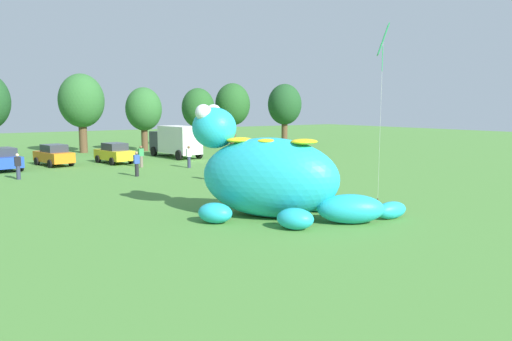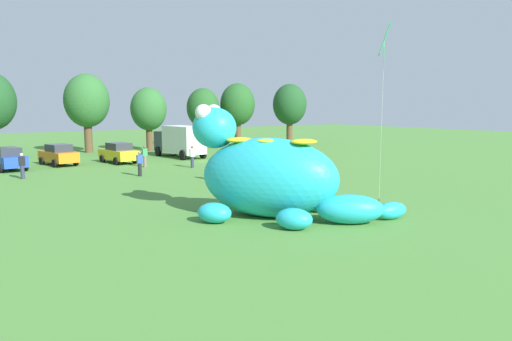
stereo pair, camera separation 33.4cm
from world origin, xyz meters
The scene contains 17 objects.
ground_plane centered at (0.00, 0.00, 0.00)m, with size 160.00×160.00×0.00m, color #4C8438.
giant_inflatable_creature centered at (-0.18, -0.65, 1.77)m, with size 8.18×7.73×4.84m.
car_blue centered at (-7.39, 22.94, 0.86)m, with size 2.47×4.33×1.72m.
car_orange centered at (-3.52, 24.05, 0.86)m, with size 2.51×4.35×1.72m.
car_yellow centered at (1.03, 22.87, 0.86)m, with size 2.38×4.30×1.72m.
box_truck centered at (7.38, 24.27, 1.60)m, with size 2.76×6.54×2.95m.
tree_centre centered at (1.59, 33.98, 5.27)m, with size 4.54×4.54×8.06m.
tree_centre_right centered at (7.57, 32.31, 4.43)m, with size 3.81×3.81×6.77m.
tree_mid_right centered at (15.21, 34.38, 4.52)m, with size 3.90×3.90×6.92m.
tree_right centered at (19.62, 33.67, 4.95)m, with size 4.27×4.27×7.57m.
tree_far_right centered at (26.07, 31.55, 4.96)m, with size 4.27×4.27×7.58m.
spectator_near_inflatable centered at (-0.32, 14.37, 0.85)m, with size 0.38×0.26×1.71m.
spectator_mid_field centered at (3.07, 9.52, 0.85)m, with size 0.38×0.26×1.71m.
spectator_by_cars centered at (-7.20, 17.46, 0.85)m, with size 0.38×0.26×1.71m.
spectator_wandering centered at (1.83, 18.96, 0.85)m, with size 0.38×0.26×1.71m.
spectator_far_side centered at (4.77, 16.57, 0.85)m, with size 0.38×0.26×1.71m.
tethered_flying_kite centered at (6.35, -1.01, 7.80)m, with size 1.13×1.13×8.66m.
Camera 1 is at (-12.50, -17.23, 4.73)m, focal length 34.12 mm.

